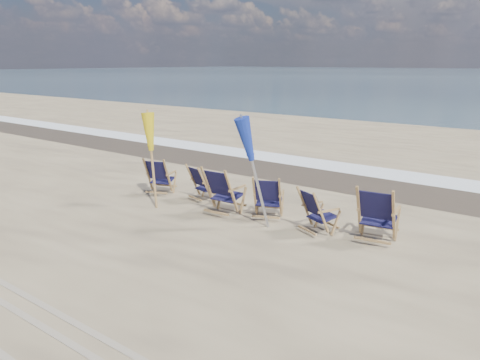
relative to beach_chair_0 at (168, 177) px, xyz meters
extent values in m
cube|color=silver|center=(2.58, 5.64, -0.48)|extent=(200.00, 1.40, 0.01)
cube|color=#42362A|center=(2.58, 4.14, -0.48)|extent=(200.00, 2.60, 0.00)
cylinder|color=olive|center=(0.34, -0.78, 0.58)|extent=(0.06, 0.06, 2.14)
cone|color=gold|center=(0.34, -0.78, 1.18)|extent=(0.30, 0.30, 0.85)
cylinder|color=#A5A5AD|center=(3.08, -0.60, 0.66)|extent=(0.06, 0.06, 2.29)
cone|color=navy|center=(3.08, -0.60, 1.32)|extent=(0.30, 0.30, 0.85)
camera|label=1|loc=(8.17, -7.84, 2.77)|focal=35.00mm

